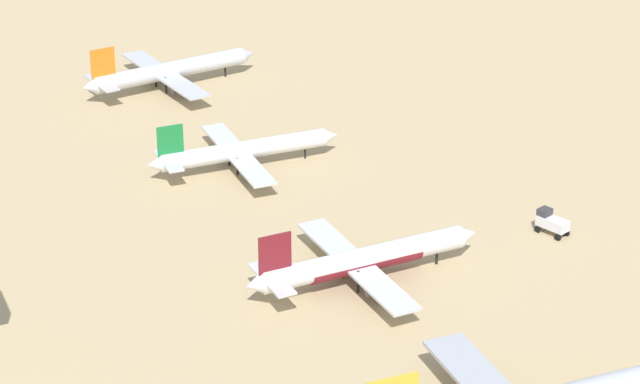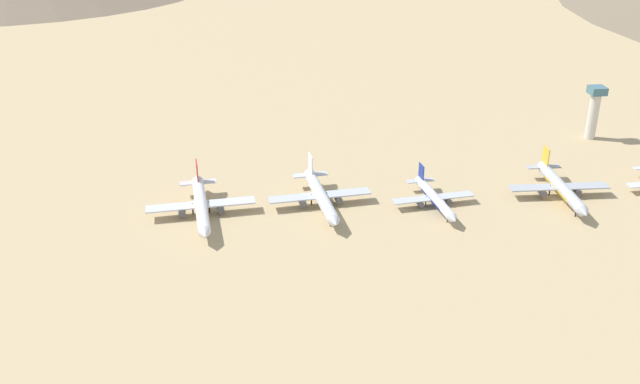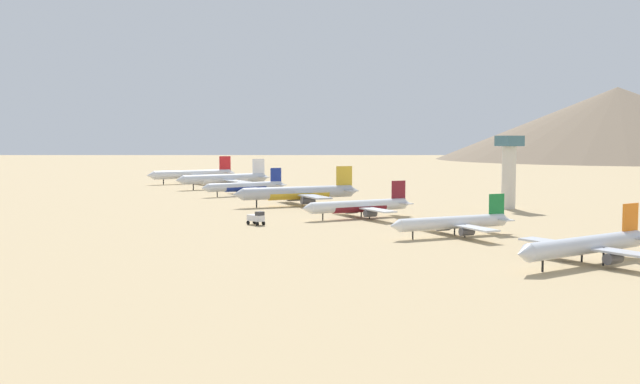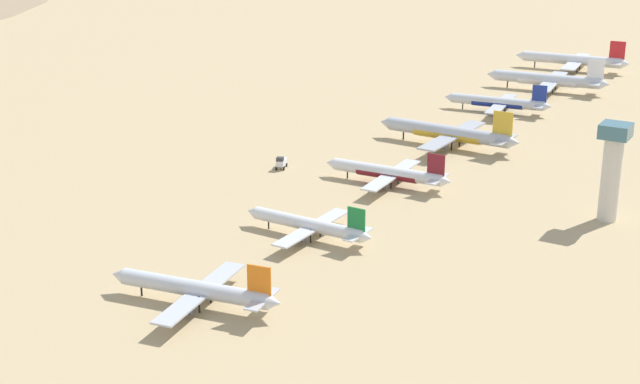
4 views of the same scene
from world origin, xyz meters
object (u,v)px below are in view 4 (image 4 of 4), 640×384
(parked_jet_2, at_px, (498,102))
(service_truck, at_px, (281,162))
(parked_jet_5, at_px, (309,225))
(parked_jet_0, at_px, (573,60))
(parked_jet_3, at_px, (449,133))
(parked_jet_4, at_px, (388,173))
(parked_jet_6, at_px, (196,289))
(parked_jet_1, at_px, (548,80))
(control_tower, at_px, (612,166))

(parked_jet_2, bearing_deg, service_truck, 71.87)
(parked_jet_2, bearing_deg, parked_jet_5, 91.67)
(parked_jet_0, distance_m, parked_jet_3, 139.08)
(parked_jet_2, bearing_deg, parked_jet_4, 91.54)
(parked_jet_3, height_order, parked_jet_6, parked_jet_3)
(parked_jet_2, bearing_deg, parked_jet_0, -91.41)
(parked_jet_6, bearing_deg, parked_jet_3, -89.40)
(parked_jet_2, relative_size, parked_jet_4, 1.03)
(parked_jet_5, bearing_deg, parked_jet_4, -88.06)
(parked_jet_1, bearing_deg, control_tower, 113.16)
(parked_jet_5, bearing_deg, control_tower, -140.28)
(parked_jet_3, height_order, parked_jet_4, parked_jet_3)
(parked_jet_2, distance_m, parked_jet_4, 95.30)
(parked_jet_5, relative_size, service_truck, 6.27)
(parked_jet_5, distance_m, parked_jet_6, 43.60)
(parked_jet_0, bearing_deg, parked_jet_5, 90.49)
(parked_jet_1, relative_size, control_tower, 1.94)
(parked_jet_2, bearing_deg, control_tower, 124.30)
(parked_jet_3, height_order, control_tower, control_tower)
(parked_jet_2, distance_m, service_truck, 102.42)
(parked_jet_1, relative_size, parked_jet_5, 1.38)
(parked_jet_2, xyz_separation_m, control_tower, (-62.88, 92.19, 10.47))
(parked_jet_5, bearing_deg, parked_jet_6, 89.20)
(parked_jet_0, distance_m, control_tower, 190.48)
(parked_jet_3, xyz_separation_m, parked_jet_5, (-2.01, 90.04, -1.22))
(parked_jet_5, distance_m, control_tower, 77.17)
(parked_jet_3, bearing_deg, control_tower, 145.86)
(parked_jet_6, bearing_deg, parked_jet_4, -89.40)
(parked_jet_0, bearing_deg, parked_jet_4, 90.12)
(parked_jet_0, height_order, parked_jet_1, parked_jet_0)
(parked_jet_0, bearing_deg, parked_jet_2, 88.59)
(parked_jet_5, bearing_deg, service_truck, -50.53)
(parked_jet_4, bearing_deg, parked_jet_2, -88.46)
(parked_jet_5, xyz_separation_m, service_truck, (35.98, -43.69, -1.38))
(parked_jet_0, relative_size, parked_jet_5, 1.40)
(parked_jet_0, bearing_deg, service_truck, 79.60)
(parked_jet_3, relative_size, control_tower, 1.93)
(parked_jet_1, bearing_deg, parked_jet_5, 89.72)
(service_truck, bearing_deg, parked_jet_1, -104.72)
(parked_jet_1, relative_size, service_truck, 8.64)
(parked_jet_0, bearing_deg, parked_jet_6, 90.28)
(service_truck, bearing_deg, parked_jet_6, 112.06)
(parked_jet_0, height_order, parked_jet_3, parked_jet_0)
(service_truck, distance_m, control_tower, 95.68)
(parked_jet_4, xyz_separation_m, control_tower, (-60.32, -3.08, 10.58))
(control_tower, bearing_deg, parked_jet_1, -66.84)
(parked_jet_2, relative_size, parked_jet_6, 1.02)
(parked_jet_4, xyz_separation_m, parked_jet_5, (-1.55, 45.75, -0.24))
(parked_jet_3, distance_m, parked_jet_5, 90.07)
(parked_jet_3, distance_m, parked_jet_6, 133.65)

